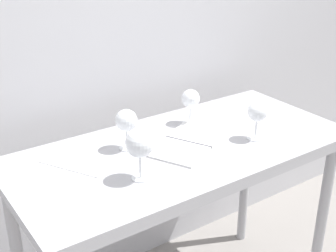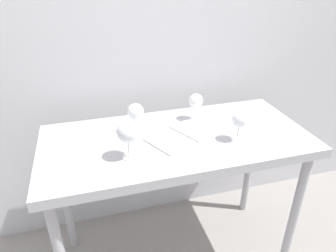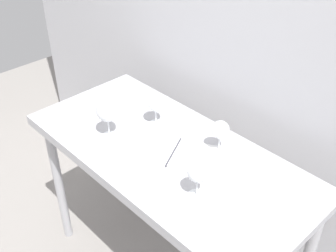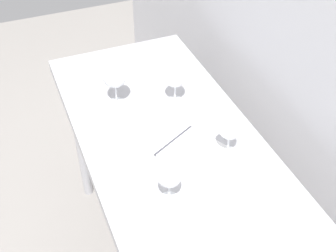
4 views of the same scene
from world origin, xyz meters
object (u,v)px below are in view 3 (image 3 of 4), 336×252
at_px(wine_glass_far_right, 220,131).
at_px(wine_glass_far_left, 156,103).
at_px(tasting_sheet_upper, 132,106).
at_px(wine_glass_near_left, 107,112).
at_px(tasting_sheet_lower, 257,183).
at_px(wine_glass_near_right, 198,174).
at_px(open_notebook, 174,152).

bearing_deg(wine_glass_far_right, wine_glass_far_left, -170.84).
bearing_deg(tasting_sheet_upper, wine_glass_near_left, -91.90).
relative_size(wine_glass_far_right, tasting_sheet_lower, 0.66).
xyz_separation_m(wine_glass_near_right, tasting_sheet_upper, (-0.69, 0.24, -0.11)).
relative_size(wine_glass_near_right, tasting_sheet_upper, 0.59).
height_order(wine_glass_far_left, wine_glass_near_left, wine_glass_near_left).
height_order(wine_glass_far_left, open_notebook, wine_glass_far_left).
distance_m(wine_glass_far_left, tasting_sheet_upper, 0.23).
relative_size(wine_glass_far_left, wine_glass_near_right, 1.03).
bearing_deg(wine_glass_near_left, open_notebook, 22.77).
height_order(wine_glass_near_left, tasting_sheet_upper, wine_glass_near_left).
bearing_deg(open_notebook, tasting_sheet_lower, -10.94).
relative_size(wine_glass_far_left, open_notebook, 0.39).
xyz_separation_m(wine_glass_far_right, tasting_sheet_upper, (-0.56, -0.04, -0.11)).
distance_m(wine_glass_near_left, open_notebook, 0.36).
xyz_separation_m(wine_glass_near_right, open_notebook, (-0.26, 0.12, -0.11)).
xyz_separation_m(wine_glass_far_left, wine_glass_near_left, (-0.08, -0.23, 0.02)).
bearing_deg(wine_glass_far_left, tasting_sheet_lower, 0.73).
height_order(wine_glass_far_right, tasting_sheet_lower, wine_glass_far_right).
height_order(wine_glass_near_right, wine_glass_near_left, wine_glass_near_left).
distance_m(open_notebook, tasting_sheet_upper, 0.45).
xyz_separation_m(open_notebook, tasting_sheet_upper, (-0.43, 0.12, -0.00)).
bearing_deg(wine_glass_near_right, wine_glass_far_left, 155.22).
xyz_separation_m(wine_glass_far_right, open_notebook, (-0.13, -0.16, -0.11)).
bearing_deg(tasting_sheet_lower, wine_glass_near_right, -157.27).
bearing_deg(wine_glass_far_left, open_notebook, -23.71).
bearing_deg(wine_glass_far_left, wine_glass_far_right, 9.16).
relative_size(open_notebook, tasting_sheet_lower, 1.78).
bearing_deg(tasting_sheet_upper, wine_glass_near_right, -48.30).
relative_size(wine_glass_near_left, tasting_sheet_upper, 0.68).
xyz_separation_m(wine_glass_near_left, open_notebook, (0.31, 0.13, -0.13)).
relative_size(wine_glass_far_left, wine_glass_far_right, 1.05).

